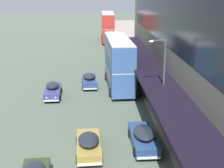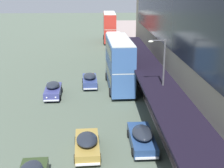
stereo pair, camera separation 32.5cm
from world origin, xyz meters
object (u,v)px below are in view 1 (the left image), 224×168
object	(u,v)px
transit_bus_kerbside_rear	(119,62)
sedan_lead_mid	(143,137)
transit_bus_kerbside_far	(108,26)
sedan_second_mid	(89,144)
transit_bus_kerbside_front	(114,44)
sedan_second_near	(53,90)
sedan_far_back	(89,80)
street_lamp	(162,75)

from	to	relation	value
transit_bus_kerbside_rear	sedan_lead_mid	bearing A→B (deg)	-87.16
transit_bus_kerbside_far	sedan_second_mid	distance (m)	45.87
transit_bus_kerbside_front	sedan_second_mid	size ratio (longest dim) A/B	2.54
transit_bus_kerbside_front	sedan_lead_mid	xyz separation A→B (m)	(-0.03, -32.20, -1.08)
sedan_second_near	sedan_far_back	xyz separation A→B (m)	(3.95, 3.42, 0.02)
sedan_second_mid	street_lamp	distance (m)	8.81
transit_bus_kerbside_front	sedan_lead_mid	bearing A→B (deg)	-90.06
transit_bus_kerbside_far	sedan_second_near	bearing A→B (deg)	-102.96
transit_bus_kerbside_rear	sedan_far_back	distance (m)	4.28
transit_bus_kerbside_far	transit_bus_kerbside_rear	bearing A→B (deg)	-90.52
transit_bus_kerbside_front	transit_bus_kerbside_rear	xyz separation A→B (m)	(-0.73, -18.18, 1.34)
sedan_second_mid	sedan_far_back	size ratio (longest dim) A/B	1.02
sedan_second_mid	transit_bus_kerbside_far	bearing A→B (deg)	85.35
sedan_second_near	sedan_second_mid	xyz separation A→B (m)	(3.99, -12.17, -0.05)
transit_bus_kerbside_rear	sedan_second_mid	bearing A→B (deg)	-103.05
sedan_lead_mid	sedan_far_back	world-z (taller)	sedan_far_back
transit_bus_kerbside_front	transit_bus_kerbside_far	world-z (taller)	transit_bus_kerbside_far
transit_bus_kerbside_rear	street_lamp	distance (m)	10.33
transit_bus_kerbside_rear	transit_bus_kerbside_far	world-z (taller)	transit_bus_kerbside_far
transit_bus_kerbside_far	sedan_second_mid	xyz separation A→B (m)	(-3.71, -45.65, -2.55)
sedan_far_back	street_lamp	size ratio (longest dim) A/B	0.60
transit_bus_kerbside_front	transit_bus_kerbside_far	xyz separation A→B (m)	(-0.45, 12.68, 1.45)
transit_bus_kerbside_front	transit_bus_kerbside_rear	distance (m)	18.24
sedan_lead_mid	sedan_far_back	size ratio (longest dim) A/B	1.11
transit_bus_kerbside_front	transit_bus_kerbside_far	bearing A→B (deg)	92.02
sedan_lead_mid	street_lamp	bearing A→B (deg)	62.41
transit_bus_kerbside_rear	sedan_second_mid	distance (m)	15.38
transit_bus_kerbside_far	street_lamp	distance (m)	40.80
transit_bus_kerbside_front	sedan_second_near	size ratio (longest dim) A/B	2.60
sedan_lead_mid	sedan_second_mid	xyz separation A→B (m)	(-4.12, -0.77, -0.03)
street_lamp	sedan_second_near	bearing A→B (deg)	144.96
transit_bus_kerbside_far	sedan_far_back	distance (m)	30.39
transit_bus_kerbside_far	sedan_second_mid	world-z (taller)	transit_bus_kerbside_far
transit_bus_kerbside_rear	sedan_lead_mid	distance (m)	14.25
sedan_far_back	transit_bus_kerbside_far	bearing A→B (deg)	82.88
transit_bus_kerbside_front	transit_bus_kerbside_far	size ratio (longest dim) A/B	1.26
transit_bus_kerbside_far	sedan_second_near	xyz separation A→B (m)	(-7.70, -33.48, -2.50)
transit_bus_kerbside_rear	sedan_far_back	world-z (taller)	transit_bus_kerbside_rear
sedan_far_back	street_lamp	world-z (taller)	street_lamp
sedan_lead_mid	sedan_second_near	world-z (taller)	sedan_second_near
transit_bus_kerbside_far	sedan_lead_mid	bearing A→B (deg)	-89.47
transit_bus_kerbside_front	sedan_second_near	bearing A→B (deg)	-111.40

